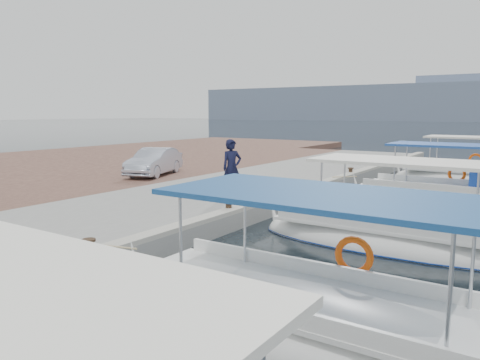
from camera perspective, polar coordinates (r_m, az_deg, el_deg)
name	(u,v)px	position (r m, az deg, el deg)	size (l,w,h in m)	color
ground	(207,242)	(12.51, -4.03, -7.51)	(400.00, 400.00, 0.00)	black
concrete_quay	(224,194)	(18.12, -1.91, -1.75)	(6.00, 40.00, 0.50)	gray
quay_curb	(288,193)	(16.63, 5.91, -1.61)	(0.44, 40.00, 0.12)	#ABA797
cobblestone_strip	(133,183)	(21.38, -12.89, -0.42)	(4.00, 40.00, 0.50)	brown
land_backing	(8,169)	(29.40, -26.47, 1.22)	(16.00, 60.00, 0.48)	brown
fishing_caique_b	(307,326)	(7.62, 8.20, -17.22)	(7.76, 2.48, 2.83)	white
fishing_caique_c	(392,242)	(12.63, 18.00, -7.16)	(7.21, 2.20, 2.83)	white
fishing_caique_d	(445,198)	(19.24, 23.72, -2.03)	(7.06, 2.36, 2.83)	white
fishing_caique_e	(465,179)	(25.63, 25.72, 0.10)	(6.79, 2.33, 2.83)	white
mooring_bollards	(229,205)	(13.72, -1.39, -3.10)	(0.28, 20.28, 0.33)	black
fisherman	(232,168)	(16.04, -1.01, 1.45)	(0.72, 0.48, 1.99)	black
parked_car	(154,162)	(22.03, -10.43, 2.21)	(1.33, 3.81, 1.26)	silver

